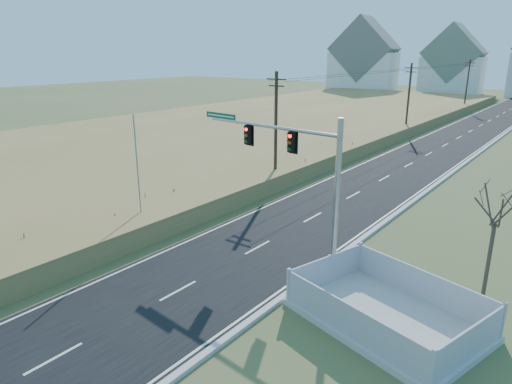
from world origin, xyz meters
name	(u,v)px	position (x,y,z in m)	size (l,w,h in m)	color
ground	(208,275)	(0.00, 0.00, 0.00)	(260.00, 260.00, 0.00)	#495A2B
road	(467,133)	(0.00, 50.00, 0.03)	(8.00, 180.00, 0.06)	black
curb	(502,136)	(4.15, 50.00, 0.09)	(0.30, 180.00, 0.18)	#B2AFA8
reed_marsh	(275,121)	(-24.00, 40.00, 0.65)	(38.00, 110.00, 1.30)	#A57F4A
utility_pole_near	(276,127)	(-6.50, 15.00, 4.68)	(1.80, 0.26, 9.00)	#422D1E
utility_pole_mid	(409,98)	(-6.50, 45.00, 4.68)	(1.80, 0.26, 9.00)	#422D1E
utility_pole_far	(467,84)	(-6.50, 75.00, 4.68)	(1.80, 0.26, 9.00)	#422D1E
condo_nw	(364,62)	(-38.00, 100.00, 7.70)	(17.69, 13.38, 19.05)	white
condo_nnw	(453,66)	(-18.00, 108.00, 6.94)	(14.93, 11.17, 17.03)	white
traffic_signal_mast	(305,173)	(2.61, 4.51, 4.62)	(9.50, 1.24, 7.59)	#9EA0A5
fence_enclosure	(387,316)	(8.48, 1.38, 0.31)	(8.14, 6.57, 1.63)	#B7B5AD
open_sign	(353,335)	(8.00, -0.64, 0.32)	(0.49, 0.08, 0.61)	white
flagpole	(139,187)	(-7.00, 1.69, 2.83)	(0.32, 0.32, 7.09)	#B7B5AD
bare_tree	(498,204)	(11.21, 5.44, 4.51)	(2.11, 2.11, 5.59)	#4C3F33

